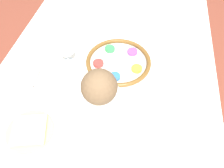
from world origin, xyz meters
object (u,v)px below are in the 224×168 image
Objects in this scene: orange_fruit at (99,93)px; bread_plate at (30,131)px; wine_glass at (65,46)px; coconut at (99,87)px; napkin_roll at (34,73)px; fruit_stand at (104,108)px; seder_plate at (118,62)px.

orange_fruit is 0.46× the size of bread_plate.
wine_glass is 0.83× the size of bread_plate.
coconut is at bearing 40.47° from wine_glass.
napkin_roll reaches higher than bread_plate.
orange_fruit is at bearing -128.47° from fruit_stand.
bread_plate is (0.10, -0.24, -0.16)m from orange_fruit.
orange_fruit reaches higher than wine_glass.
bread_plate is at bearing -64.95° from coconut.
napkin_roll is (-0.14, -0.33, -0.16)m from coconut.
bread_plate is at bearing -33.47° from seder_plate.
fruit_stand reaches higher than bread_plate.
orange_fruit reaches higher than fruit_stand.
fruit_stand is at bearing 64.75° from napkin_roll.
bread_plate is at bearing 19.28° from napkin_roll.
seder_plate is 1.71× the size of bread_plate.
seder_plate is 2.07× the size of wine_glass.
wine_glass is 0.18m from napkin_roll.
coconut is 0.32m from bread_plate.
seder_plate is at bearing 111.61° from napkin_roll.
coconut reaches higher than bread_plate.
seder_plate is at bearing 176.76° from orange_fruit.
wine_glass is (0.04, -0.23, 0.09)m from seder_plate.
wine_glass reaches higher than napkin_roll.
coconut reaches higher than fruit_stand.
coconut is (0.28, -0.02, 0.17)m from seder_plate.
seder_plate is 1.69× the size of fruit_stand.
seder_plate is 0.47m from bread_plate.
wine_glass is at bearing -80.74° from seder_plate.
coconut is at bearing -3.73° from seder_plate.
seder_plate is at bearing 99.26° from wine_glass.
wine_glass is 0.33m from coconut.
coconut reaches higher than seder_plate.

